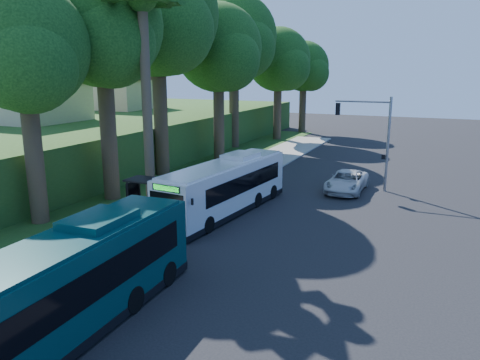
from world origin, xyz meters
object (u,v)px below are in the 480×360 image
at_px(pickup, 347,181).
at_px(bus_shelter, 151,191).
at_px(white_bus, 226,186).
at_px(teal_bus, 65,286).

bearing_deg(pickup, bus_shelter, -128.56).
relative_size(bus_shelter, pickup, 0.58).
relative_size(white_bus, pickup, 2.20).
bearing_deg(teal_bus, bus_shelter, 109.49).
bearing_deg(white_bus, teal_bus, -79.93).
bearing_deg(bus_shelter, teal_bus, -68.65).
bearing_deg(teal_bus, pickup, 76.47).
height_order(bus_shelter, white_bus, white_bus).
relative_size(bus_shelter, teal_bus, 0.25).
bearing_deg(bus_shelter, pickup, 51.00).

